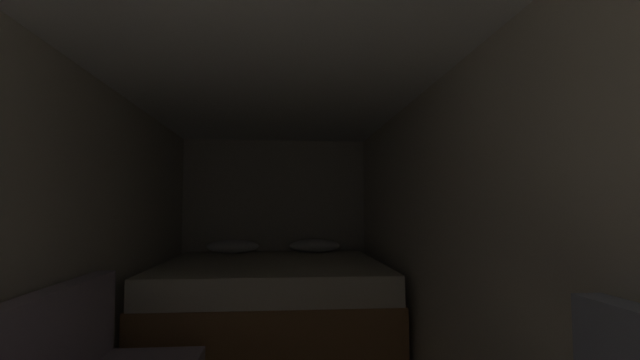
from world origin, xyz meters
TOP-DOWN VIEW (x-y plane):
  - wall_back at (0.00, 4.96)m, footprint 2.34×0.05m
  - wall_left at (-1.14, 2.15)m, footprint 0.05×5.57m
  - wall_right at (1.14, 2.15)m, footprint 0.05×5.57m
  - ceiling_slab at (0.00, 2.15)m, footprint 2.34×5.57m
  - bed at (0.00, 3.88)m, footprint 2.12×2.04m

SIDE VIEW (x-z plane):
  - bed at x=0.00m, z-range -0.07..0.79m
  - wall_back at x=0.00m, z-range 0.00..2.08m
  - wall_left at x=-1.14m, z-range 0.00..2.08m
  - wall_right at x=1.14m, z-range 0.00..2.08m
  - ceiling_slab at x=0.00m, z-range 2.08..2.13m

